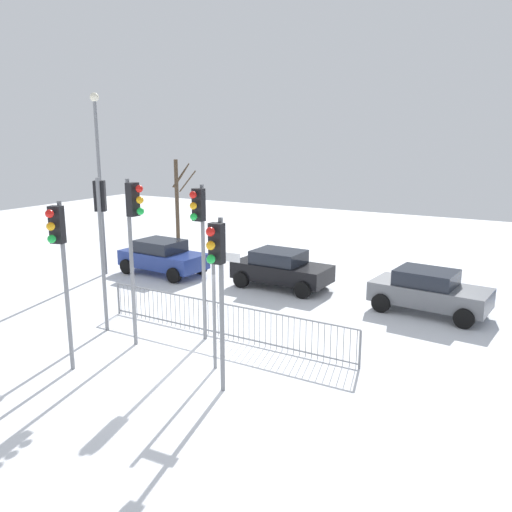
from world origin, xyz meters
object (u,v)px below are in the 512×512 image
traffic_light_rear_left (133,226)px  direction_sign_post (216,299)px  traffic_light_rear_right (101,220)px  car_blue_trailing (162,256)px  traffic_light_mid_left (59,249)px  bare_tree_left (178,197)px  traffic_light_foreground_right (200,228)px  street_lamp (99,168)px  car_grey_far (429,291)px  traffic_light_mid_right (218,268)px  car_black_mid (281,268)px

traffic_light_rear_left → direction_sign_post: 3.23m
traffic_light_rear_right → car_blue_trailing: 7.17m
traffic_light_mid_left → bare_tree_left: bare_tree_left is taller
traffic_light_foreground_right → bare_tree_left: traffic_light_foreground_right is taller
traffic_light_foreground_right → street_lamp: 9.15m
traffic_light_rear_right → street_lamp: 6.98m
traffic_light_mid_left → car_grey_far: traffic_light_mid_left is taller
traffic_light_mid_right → street_lamp: 12.31m
traffic_light_rear_left → street_lamp: 8.63m
bare_tree_left → traffic_light_rear_right: bearing=-60.9°
traffic_light_foreground_right → bare_tree_left: size_ratio=1.00×
traffic_light_rear_left → bare_tree_left: (-8.84, 13.30, -1.05)m
traffic_light_mid_left → car_black_mid: (1.23, 9.44, -2.41)m
traffic_light_rear_right → traffic_light_mid_right: (5.33, -1.81, -0.40)m
traffic_light_mid_left → traffic_light_rear_left: traffic_light_rear_left is taller
car_blue_trailing → bare_tree_left: bearing=126.2°
traffic_light_rear_right → street_lamp: street_lamp is taller
direction_sign_post → car_blue_trailing: 10.06m
direction_sign_post → car_black_mid: direction_sign_post is taller
traffic_light_mid_right → street_lamp: size_ratio=0.55×
traffic_light_mid_right → car_grey_far: traffic_light_mid_right is taller
car_blue_trailing → car_grey_far: bearing=5.5°
traffic_light_rear_right → bare_tree_left: 14.62m
car_grey_far → bare_tree_left: bearing=163.1°
traffic_light_rear_right → direction_sign_post: 4.87m
traffic_light_mid_right → street_lamp: street_lamp is taller
traffic_light_mid_right → car_black_mid: traffic_light_mid_right is taller
traffic_light_rear_left → traffic_light_mid_right: bearing=70.7°
traffic_light_mid_right → bare_tree_left: size_ratio=0.91×
street_lamp → traffic_light_rear_right: bearing=-44.3°
traffic_light_mid_right → traffic_light_mid_left: traffic_light_mid_left is taller
street_lamp → bare_tree_left: bearing=105.2°
traffic_light_rear_left → direction_sign_post: (2.79, -0.20, -1.60)m
direction_sign_post → street_lamp: street_lamp is taller
traffic_light_foreground_right → traffic_light_rear_left: bearing=41.1°
direction_sign_post → bare_tree_left: bearing=128.3°
traffic_light_mid_right → traffic_light_mid_left: bearing=11.3°
traffic_light_rear_right → traffic_light_mid_left: bearing=-94.2°
traffic_light_foreground_right → traffic_light_mid_left: (-1.74, -3.37, -0.15)m
bare_tree_left → car_black_mid: bearing=-32.0°
traffic_light_rear_right → car_blue_trailing: size_ratio=1.20×
traffic_light_rear_left → street_lamp: (-6.69, 5.36, 1.08)m
car_grey_far → street_lamp: 13.85m
traffic_light_foreground_right → direction_sign_post: (1.44, -1.38, -1.46)m
street_lamp → car_black_mid: bearing=14.1°
traffic_light_mid_left → street_lamp: 9.93m
direction_sign_post → street_lamp: size_ratio=0.44×
traffic_light_mid_left → car_blue_trailing: 10.01m
traffic_light_foreground_right → street_lamp: size_ratio=0.60×
car_blue_trailing → traffic_light_mid_right: bearing=-40.6°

